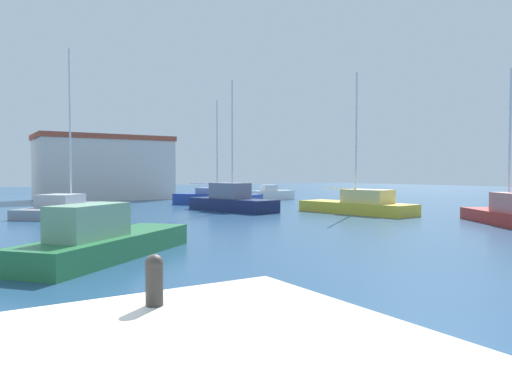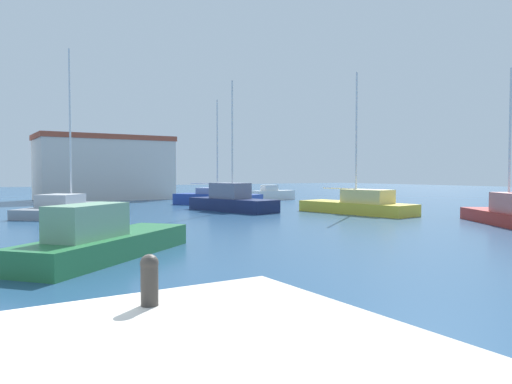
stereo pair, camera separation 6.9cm
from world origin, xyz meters
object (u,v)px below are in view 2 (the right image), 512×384
sailboat_yellow_far_left (359,205)px  sailboat_grey_near_pier (69,207)px  motorboat_green_distant_north (104,240)px  motorboat_white_mid_harbor (273,194)px  sailboat_blue_outer_mooring (217,198)px  sailboat_navy_far_right (232,201)px  sailboat_red_behind_lamppost (512,213)px  mooring_bollard (149,278)px

sailboat_yellow_far_left → sailboat_grey_near_pier: (-16.41, 9.37, -0.12)m
motorboat_green_distant_north → sailboat_grey_near_pier: size_ratio=0.63×
motorboat_white_mid_harbor → sailboat_yellow_far_left: sailboat_yellow_far_left is taller
sailboat_blue_outer_mooring → sailboat_yellow_far_left: (3.72, -13.09, 0.03)m
sailboat_navy_far_right → motorboat_white_mid_harbor: bearing=44.2°
sailboat_red_behind_lamppost → sailboat_yellow_far_left: size_ratio=0.87×
motorboat_white_mid_harbor → sailboat_grey_near_pier: 22.06m
sailboat_navy_far_right → sailboat_grey_near_pier: size_ratio=0.86×
sailboat_red_behind_lamppost → motorboat_green_distant_north: 20.61m
mooring_bollard → sailboat_blue_outer_mooring: 35.57m
motorboat_green_distant_north → sailboat_yellow_far_left: (18.82, 8.23, 0.03)m
sailboat_red_behind_lamppost → motorboat_white_mid_harbor: 26.08m
sailboat_blue_outer_mooring → sailboat_navy_far_right: 7.01m
mooring_bollard → motorboat_white_mid_harbor: bearing=53.9°
sailboat_yellow_far_left → sailboat_navy_far_right: bearing=132.9°
mooring_bollard → sailboat_blue_outer_mooring: size_ratio=0.07×
sailboat_blue_outer_mooring → sailboat_navy_far_right: (-2.28, -6.63, 0.16)m
sailboat_navy_far_right → motorboat_white_mid_harbor: 14.55m
motorboat_green_distant_north → sailboat_yellow_far_left: 20.55m
sailboat_blue_outer_mooring → sailboat_red_behind_lamppost: size_ratio=1.09×
sailboat_red_behind_lamppost → sailboat_grey_near_pier: (-18.16, 18.71, -0.14)m
sailboat_navy_far_right → motorboat_white_mid_harbor: sailboat_navy_far_right is taller
mooring_bollard → sailboat_grey_near_pier: sailboat_grey_near_pier is taller
sailboat_blue_outer_mooring → sailboat_grey_near_pier: bearing=-163.7°
sailboat_blue_outer_mooring → motorboat_green_distant_north: bearing=-125.3°
sailboat_navy_far_right → sailboat_blue_outer_mooring: bearing=71.0°
sailboat_red_behind_lamppost → motorboat_white_mid_harbor: (2.67, 25.94, -0.04)m
sailboat_navy_far_right → sailboat_yellow_far_left: size_ratio=0.98×
sailboat_blue_outer_mooring → sailboat_yellow_far_left: size_ratio=0.95×
sailboat_blue_outer_mooring → sailboat_navy_far_right: size_ratio=0.97×
motorboat_green_distant_north → sailboat_grey_near_pier: 17.77m
mooring_bollard → sailboat_grey_near_pier: bearing=80.8°
mooring_bollard → sailboat_navy_far_right: 28.69m
motorboat_white_mid_harbor → sailboat_yellow_far_left: bearing=-104.9°
motorboat_green_distant_north → sailboat_yellow_far_left: sailboat_yellow_far_left is taller
motorboat_green_distant_north → sailboat_yellow_far_left: size_ratio=0.72×
motorboat_white_mid_harbor → motorboat_green_distant_north: bearing=-133.1°
mooring_bollard → motorboat_white_mid_harbor: mooring_bollard is taller
sailboat_blue_outer_mooring → motorboat_white_mid_harbor: bearing=23.3°
mooring_bollard → sailboat_yellow_far_left: 27.61m
mooring_bollard → sailboat_navy_far_right: size_ratio=0.07×
sailboat_red_behind_lamppost → sailboat_grey_near_pier: size_ratio=0.76×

